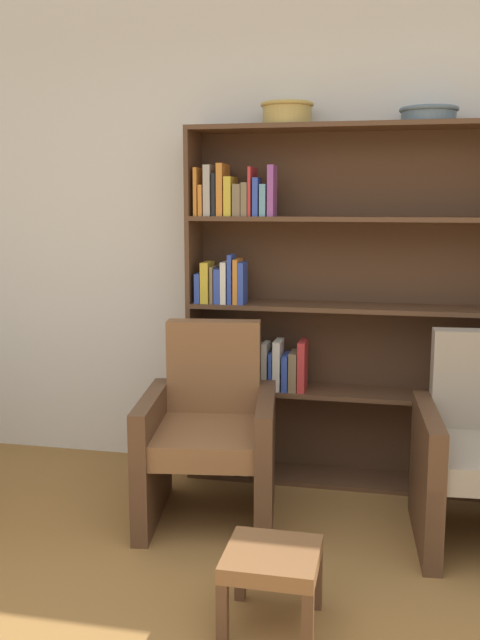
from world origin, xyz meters
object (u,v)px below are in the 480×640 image
Objects in this scene: footstool at (272,565)px; bowl_copper at (287,112)px; armchair_leather at (210,435)px; bookshelf at (324,313)px; bowl_sage at (429,114)px.

bowl_copper is at bearing 96.90° from footstool.
bookshelf is at bearing -138.56° from armchair_leather.
bowl_sage is 0.87× the size of footstool.
armchair_leather is 2.77× the size of footstool.
bookshelf is 6.92× the size of bowl_copper.
armchair_leather is (-1.01, -0.57, -1.58)m from bowl_sage.
bowl_copper is at bearing -174.69° from bookshelf.
armchair_leather is at bearing -116.92° from bowl_copper.
bookshelf is 5.71× the size of footstool.
bowl_copper is 1.73m from armchair_leather.
armchair_leather is at bearing -130.46° from bookshelf.
footstool is (-0.55, -1.45, -1.75)m from bowl_sage.
bowl_copper is 0.82× the size of footstool.
bowl_sage is at bearing 69.36° from footstool.
armchair_leather is at bearing 117.56° from footstool.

